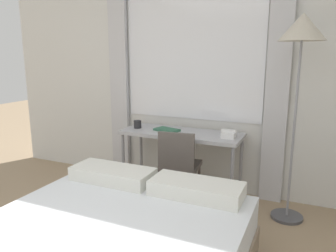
{
  "coord_description": "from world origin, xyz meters",
  "views": [
    {
      "loc": [
        1.33,
        -0.78,
        1.61
      ],
      "look_at": [
        0.01,
        2.15,
        0.9
      ],
      "focal_mm": 35.0,
      "sensor_mm": 36.0,
      "label": 1
    }
  ],
  "objects_px": {
    "mug": "(138,124)",
    "telephone": "(229,134)",
    "desk": "(181,137)",
    "book": "(167,130)",
    "standing_lamp": "(302,42)",
    "desk_chair": "(179,163)"
  },
  "relations": [
    {
      "from": "standing_lamp",
      "to": "mug",
      "type": "bearing_deg",
      "value": 177.8
    },
    {
      "from": "book",
      "to": "mug",
      "type": "distance_m",
      "value": 0.38
    },
    {
      "from": "desk",
      "to": "mug",
      "type": "xyz_separation_m",
      "value": [
        -0.55,
        -0.03,
        0.11
      ]
    },
    {
      "from": "telephone",
      "to": "mug",
      "type": "xyz_separation_m",
      "value": [
        -1.1,
        0.01,
        0.01
      ]
    },
    {
      "from": "desk_chair",
      "to": "telephone",
      "type": "height_order",
      "value": "telephone"
    },
    {
      "from": "telephone",
      "to": "book",
      "type": "distance_m",
      "value": 0.72
    },
    {
      "from": "desk_chair",
      "to": "mug",
      "type": "height_order",
      "value": "mug"
    },
    {
      "from": "telephone",
      "to": "book",
      "type": "relative_size",
      "value": 0.53
    },
    {
      "from": "desk",
      "to": "standing_lamp",
      "type": "bearing_deg",
      "value": -4.65
    },
    {
      "from": "standing_lamp",
      "to": "book",
      "type": "bearing_deg",
      "value": 176.8
    },
    {
      "from": "telephone",
      "to": "standing_lamp",
      "type": "bearing_deg",
      "value": -5.24
    },
    {
      "from": "telephone",
      "to": "mug",
      "type": "bearing_deg",
      "value": 179.56
    },
    {
      "from": "mug",
      "to": "standing_lamp",
      "type": "bearing_deg",
      "value": -2.2
    },
    {
      "from": "desk",
      "to": "standing_lamp",
      "type": "xyz_separation_m",
      "value": [
        1.18,
        -0.1,
        1.02
      ]
    },
    {
      "from": "book",
      "to": "desk",
      "type": "bearing_deg",
      "value": 6.84
    },
    {
      "from": "mug",
      "to": "telephone",
      "type": "bearing_deg",
      "value": -0.44
    },
    {
      "from": "book",
      "to": "desk_chair",
      "type": "bearing_deg",
      "value": -44.4
    },
    {
      "from": "desk",
      "to": "telephone",
      "type": "xyz_separation_m",
      "value": [
        0.55,
        -0.04,
        0.1
      ]
    },
    {
      "from": "book",
      "to": "telephone",
      "type": "bearing_deg",
      "value": -1.41
    },
    {
      "from": "standing_lamp",
      "to": "desk_chair",
      "type": "bearing_deg",
      "value": -171.03
    },
    {
      "from": "book",
      "to": "mug",
      "type": "bearing_deg",
      "value": -178.57
    },
    {
      "from": "standing_lamp",
      "to": "book",
      "type": "relative_size",
      "value": 6.32
    }
  ]
}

